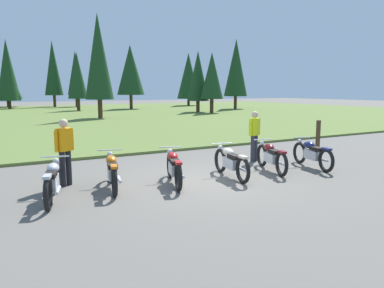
% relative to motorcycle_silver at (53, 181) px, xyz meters
% --- Properties ---
extents(ground_plane, '(140.00, 140.00, 0.00)m').
position_rel_motorcycle_silver_xyz_m(ground_plane, '(3.74, -0.11, -0.44)').
color(ground_plane, '#605B54').
extents(grass_moorland, '(80.00, 44.00, 0.10)m').
position_rel_motorcycle_silver_xyz_m(grass_moorland, '(3.74, 26.39, -0.39)').
color(grass_moorland, '#5B7033').
rests_on(grass_moorland, ground).
extents(forest_treeline, '(36.37, 27.87, 8.68)m').
position_rel_motorcycle_silver_xyz_m(forest_treeline, '(6.66, 35.19, 3.92)').
color(forest_treeline, '#47331E').
rests_on(forest_treeline, ground).
extents(motorcycle_silver, '(0.82, 2.04, 0.88)m').
position_rel_motorcycle_silver_xyz_m(motorcycle_silver, '(0.00, 0.00, 0.00)').
color(motorcycle_silver, black).
rests_on(motorcycle_silver, ground).
extents(motorcycle_orange, '(0.75, 2.06, 0.88)m').
position_rel_motorcycle_silver_xyz_m(motorcycle_orange, '(1.41, 0.28, 0.00)').
color(motorcycle_orange, black).
rests_on(motorcycle_orange, ground).
extents(motorcycle_red, '(0.87, 2.02, 0.88)m').
position_rel_motorcycle_silver_xyz_m(motorcycle_red, '(2.91, -0.04, 0.00)').
color(motorcycle_red, black).
rests_on(motorcycle_red, ground).
extents(motorcycle_cream, '(0.64, 2.09, 0.88)m').
position_rel_motorcycle_silver_xyz_m(motorcycle_cream, '(4.57, -0.19, 0.00)').
color(motorcycle_cream, black).
rests_on(motorcycle_cream, ground).
extents(motorcycle_maroon, '(0.85, 2.03, 0.88)m').
position_rel_motorcycle_silver_xyz_m(motorcycle_maroon, '(6.07, -0.11, 0.00)').
color(motorcycle_maroon, black).
rests_on(motorcycle_maroon, ground).
extents(motorcycle_navy, '(0.75, 2.06, 0.88)m').
position_rel_motorcycle_silver_xyz_m(motorcycle_navy, '(7.50, -0.35, 0.00)').
color(motorcycle_navy, black).
rests_on(motorcycle_navy, ground).
extents(rider_checking_bike, '(0.50, 0.35, 1.67)m').
position_rel_motorcycle_silver_xyz_m(rider_checking_bike, '(0.50, 1.16, 0.51)').
color(rider_checking_bike, black).
rests_on(rider_checking_bike, ground).
extents(rider_with_back_turned, '(0.52, 0.33, 1.67)m').
position_rel_motorcycle_silver_xyz_m(rider_with_back_turned, '(6.61, 1.33, 0.51)').
color(rider_with_back_turned, '#2D2D38').
rests_on(rider_with_back_turned, ground).
extents(trail_marker_post, '(0.12, 0.12, 1.19)m').
position_rel_motorcycle_silver_xyz_m(trail_marker_post, '(10.20, 1.83, 0.16)').
color(trail_marker_post, '#47331E').
rests_on(trail_marker_post, ground).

